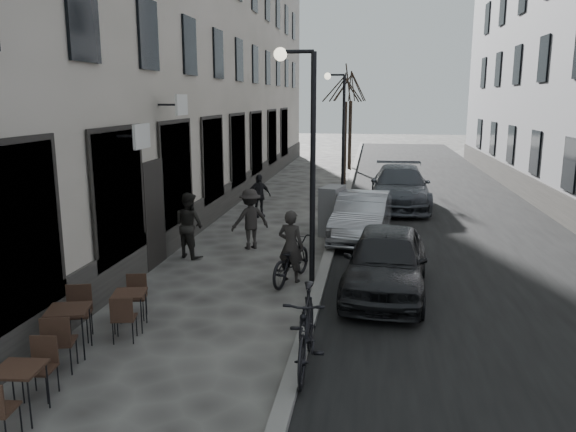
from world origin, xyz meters
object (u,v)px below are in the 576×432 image
(tree_far, at_px, (351,87))
(bistro_set_c, at_px, (130,307))
(bistro_set_a, at_px, (20,387))
(bicycle, at_px, (291,260))
(pedestrian_mid, at_px, (250,219))
(streetlamp_far, at_px, (340,120))
(pedestrian_near, at_px, (189,225))
(streetlamp_near, at_px, (305,141))
(bistro_set_b, at_px, (69,326))
(car_far, at_px, (400,187))
(pedestrian_far, at_px, (259,196))
(car_near, at_px, (386,261))
(tree_near, at_px, (346,85))
(car_mid, at_px, (362,216))
(moped, at_px, (306,329))
(utility_cabinet, at_px, (332,211))

(tree_far, bearing_deg, bistro_set_c, -96.74)
(bistro_set_a, xyz_separation_m, bicycle, (2.63, 6.01, 0.07))
(pedestrian_mid, bearing_deg, streetlamp_far, -135.40)
(bistro_set_c, relative_size, pedestrian_near, 0.83)
(streetlamp_near, relative_size, bistro_set_b, 3.16)
(car_far, bearing_deg, bistro_set_a, -108.68)
(pedestrian_far, distance_m, car_near, 8.38)
(tree_near, height_order, pedestrian_far, tree_near)
(streetlamp_near, xyz_separation_m, streetlamp_far, (0.00, 12.00, 0.00))
(pedestrian_mid, bearing_deg, tree_far, -130.19)
(streetlamp_far, xyz_separation_m, bistro_set_a, (-2.94, -17.92, -2.73))
(tree_far, xyz_separation_m, car_near, (1.71, -21.38, -3.96))
(bistro_set_b, distance_m, pedestrian_near, 5.75)
(tree_near, xyz_separation_m, car_far, (2.40, -5.54, -3.89))
(pedestrian_far, bearing_deg, car_far, -4.85)
(streetlamp_far, height_order, car_far, streetlamp_far)
(bistro_set_b, bearing_deg, pedestrian_mid, 61.73)
(bistro_set_a, xyz_separation_m, car_far, (5.42, 15.37, 0.34))
(bistro_set_c, xyz_separation_m, car_mid, (3.93, 7.23, 0.26))
(car_far, bearing_deg, car_near, -93.29)
(tree_near, distance_m, pedestrian_near, 14.26)
(tree_near, height_order, car_mid, tree_near)
(pedestrian_near, distance_m, car_near, 5.38)
(bistro_set_a, distance_m, pedestrian_mid, 8.72)
(streetlamp_far, distance_m, moped, 16.21)
(bistro_set_c, bearing_deg, bicycle, 38.73)
(pedestrian_near, distance_m, pedestrian_far, 5.27)
(streetlamp_far, xyz_separation_m, tree_near, (0.07, 3.00, 1.50))
(bistro_set_a, relative_size, utility_cabinet, 0.97)
(streetlamp_far, xyz_separation_m, bistro_set_b, (-3.30, -16.09, -2.69))
(streetlamp_near, distance_m, tree_far, 21.05)
(bicycle, distance_m, car_mid, 4.41)
(streetlamp_far, bearing_deg, moped, -88.13)
(pedestrian_near, height_order, car_near, pedestrian_near)
(streetlamp_near, xyz_separation_m, car_mid, (1.17, 4.25, -2.48))
(tree_far, relative_size, car_near, 1.38)
(car_mid, bearing_deg, bistro_set_b, -112.71)
(utility_cabinet, distance_m, moped, 8.67)
(tree_near, distance_m, bistro_set_c, 18.70)
(bistro_set_c, distance_m, bicycle, 3.94)
(bistro_set_a, xyz_separation_m, bistro_set_c, (0.18, 2.93, -0.01))
(bistro_set_c, height_order, car_mid, car_mid)
(pedestrian_far, height_order, car_far, car_far)
(tree_far, height_order, bistro_set_a, tree_far)
(bistro_set_b, xyz_separation_m, bistro_set_c, (0.54, 1.10, -0.05))
(bicycle, bearing_deg, moped, 116.49)
(car_near, bearing_deg, streetlamp_near, 172.52)
(streetlamp_far, bearing_deg, bistro_set_a, -99.33)
(bistro_set_c, relative_size, moped, 0.68)
(car_near, bearing_deg, moped, -104.52)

